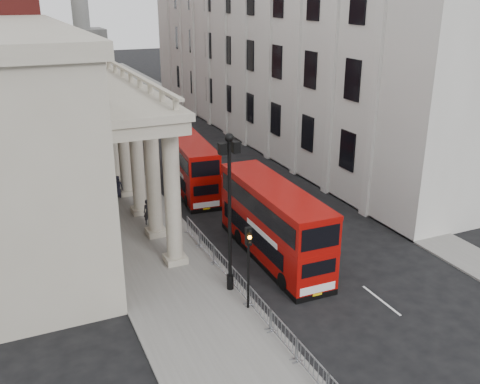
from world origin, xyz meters
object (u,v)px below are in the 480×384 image
(lamp_post_north, at_px, (105,95))
(pedestrian_c, at_px, (117,187))
(traffic_light, at_px, (249,253))
(bus_far, at_px, (190,164))
(pedestrian_a, at_px, (148,212))
(bus_near, at_px, (274,221))
(pedestrian_b, at_px, (111,182))
(lamp_post_mid, at_px, (146,131))
(lamp_post_south, at_px, (230,203))

(lamp_post_north, distance_m, pedestrian_c, 16.98)
(traffic_light, height_order, bus_far, traffic_light)
(pedestrian_a, bearing_deg, traffic_light, -75.68)
(bus_near, xyz_separation_m, pedestrian_c, (-6.26, 13.22, -1.35))
(pedestrian_a, height_order, pedestrian_b, pedestrian_b)
(lamp_post_mid, bearing_deg, lamp_post_north, 90.00)
(lamp_post_south, relative_size, traffic_light, 1.93)
(lamp_post_south, relative_size, lamp_post_mid, 1.00)
(traffic_light, distance_m, pedestrian_a, 12.17)
(lamp_post_south, height_order, bus_far, lamp_post_south)
(lamp_post_north, relative_size, pedestrian_a, 4.86)
(bus_near, distance_m, bus_far, 12.69)
(lamp_post_north, xyz_separation_m, traffic_light, (0.10, -34.02, -1.80))
(bus_far, height_order, pedestrian_c, bus_far)
(bus_near, bearing_deg, pedestrian_a, 127.74)
(bus_far, bearing_deg, lamp_post_mid, 169.74)
(lamp_post_mid, bearing_deg, pedestrian_c, -172.56)
(pedestrian_a, xyz_separation_m, pedestrian_c, (-0.79, 5.84, -0.02))
(pedestrian_b, bearing_deg, lamp_post_mid, 173.51)
(lamp_post_mid, xyz_separation_m, pedestrian_c, (-2.49, -0.33, -3.96))
(lamp_post_south, xyz_separation_m, bus_near, (3.77, 2.46, -2.61))
(bus_far, xyz_separation_m, pedestrian_c, (-5.57, 0.55, -1.21))
(traffic_light, bearing_deg, lamp_post_south, 92.84)
(pedestrian_b, xyz_separation_m, pedestrian_c, (0.31, -0.84, -0.13))
(lamp_post_north, height_order, traffic_light, lamp_post_north)
(lamp_post_mid, distance_m, traffic_light, 18.11)
(lamp_post_north, xyz_separation_m, bus_near, (3.77, -29.54, -2.61))
(lamp_post_north, distance_m, bus_near, 29.90)
(lamp_post_south, relative_size, pedestrian_a, 4.86)
(pedestrian_a, relative_size, pedestrian_b, 0.89)
(pedestrian_c, bearing_deg, pedestrian_b, 123.36)
(lamp_post_south, xyz_separation_m, pedestrian_a, (-1.70, 9.83, -3.94))
(lamp_post_south, relative_size, bus_far, 0.85)
(lamp_post_south, height_order, lamp_post_north, same)
(lamp_post_south, distance_m, traffic_light, 2.71)
(bus_near, relative_size, pedestrian_a, 5.98)
(lamp_post_north, bearing_deg, traffic_light, -89.83)
(lamp_post_mid, bearing_deg, bus_near, -74.43)
(lamp_post_south, distance_m, bus_near, 5.21)
(lamp_post_mid, distance_m, bus_near, 14.30)
(lamp_post_north, xyz_separation_m, pedestrian_b, (-2.80, -15.48, -3.83))
(pedestrian_c, bearing_deg, bus_near, -51.72)
(traffic_light, xyz_separation_m, bus_near, (3.67, 4.48, -0.81))
(lamp_post_south, bearing_deg, pedestrian_c, 99.02)
(pedestrian_a, bearing_deg, lamp_post_north, 91.28)
(lamp_post_south, distance_m, lamp_post_north, 32.00)
(bus_far, height_order, pedestrian_b, bus_far)
(bus_near, bearing_deg, bus_far, 94.27)
(bus_near, height_order, pedestrian_b, bus_near)
(bus_far, bearing_deg, pedestrian_a, -126.54)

